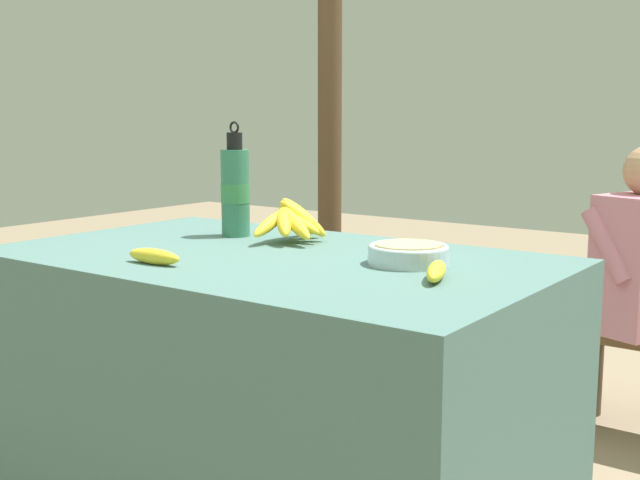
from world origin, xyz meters
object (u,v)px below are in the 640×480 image
object	(u,v)px
loose_banana_side	(436,271)
seated_vendor	(631,273)
serving_bowl	(408,253)
wooden_bench	(548,330)
support_post_near	(330,106)
banana_bunch_green	(439,284)
water_bottle	(235,191)
banana_bunch_ripe	(292,220)
loose_banana_front	(154,256)

from	to	relation	value
loose_banana_side	seated_vendor	distance (m)	1.34
serving_bowl	wooden_bench	size ratio (longest dim) A/B	0.11
support_post_near	seated_vendor	bearing A→B (deg)	-8.00
seated_vendor	support_post_near	world-z (taller)	support_post_near
seated_vendor	serving_bowl	bearing A→B (deg)	100.52
serving_bowl	seated_vendor	size ratio (longest dim) A/B	0.18
banana_bunch_green	support_post_near	distance (m)	0.98
wooden_bench	support_post_near	xyz separation A→B (m)	(-1.11, 0.18, 0.82)
wooden_bench	support_post_near	distance (m)	1.39
water_bottle	loose_banana_side	bearing A→B (deg)	-15.66
serving_bowl	wooden_bench	distance (m)	1.31
banana_bunch_ripe	water_bottle	xyz separation A→B (m)	(-0.19, -0.01, 0.07)
seated_vendor	loose_banana_front	bearing A→B (deg)	86.19
loose_banana_front	banana_bunch_ripe	bearing A→B (deg)	82.95
loose_banana_side	serving_bowl	bearing A→B (deg)	138.67
banana_bunch_ripe	serving_bowl	bearing A→B (deg)	-13.96
loose_banana_side	water_bottle	bearing A→B (deg)	164.34
loose_banana_front	support_post_near	world-z (taller)	support_post_near
water_bottle	loose_banana_side	size ratio (longest dim) A/B	1.91
loose_banana_side	banana_bunch_green	size ratio (longest dim) A/B	0.68
banana_bunch_ripe	seated_vendor	distance (m)	1.28
water_bottle	loose_banana_side	world-z (taller)	water_bottle
seated_vendor	banana_bunch_green	bearing A→B (deg)	17.96
wooden_bench	support_post_near	bearing A→B (deg)	170.82
wooden_bench	seated_vendor	world-z (taller)	seated_vendor
banana_bunch_ripe	loose_banana_front	xyz separation A→B (m)	(-0.06, -0.45, -0.04)
banana_bunch_ripe	water_bottle	distance (m)	0.21
water_bottle	banana_bunch_green	size ratio (longest dim) A/B	1.30
serving_bowl	loose_banana_side	world-z (taller)	serving_bowl
wooden_bench	loose_banana_side	bearing A→B (deg)	-80.09
serving_bowl	banana_bunch_green	distance (m)	1.38
seated_vendor	banana_bunch_green	distance (m)	0.75
water_bottle	loose_banana_front	distance (m)	0.47
loose_banana_side	support_post_near	world-z (taller)	support_post_near
water_bottle	loose_banana_front	xyz separation A→B (m)	(0.14, -0.43, -0.11)
water_bottle	support_post_near	xyz separation A→B (m)	(-0.60, 1.30, 0.25)
water_bottle	banana_bunch_green	bearing A→B (deg)	86.91
wooden_bench	banana_bunch_green	world-z (taller)	banana_bunch_green
water_bottle	wooden_bench	world-z (taller)	water_bottle
serving_bowl	water_bottle	bearing A→B (deg)	171.53
water_bottle	support_post_near	size ratio (longest dim) A/B	0.14
loose_banana_front	loose_banana_side	distance (m)	0.65
loose_banana_front	loose_banana_side	world-z (taller)	same
loose_banana_front	wooden_bench	bearing A→B (deg)	76.50
banana_bunch_ripe	loose_banana_side	xyz separation A→B (m)	(0.55, -0.22, -0.04)
banana_bunch_green	support_post_near	size ratio (longest dim) A/B	0.11
serving_bowl	loose_banana_side	xyz separation A→B (m)	(0.13, -0.12, -0.01)
serving_bowl	seated_vendor	bearing A→B (deg)	81.18
loose_banana_side	banana_bunch_green	bearing A→B (deg)	117.13
serving_bowl	loose_banana_side	size ratio (longest dim) A/B	1.11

